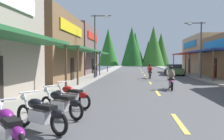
{
  "coord_description": "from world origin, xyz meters",
  "views": [
    {
      "loc": [
        -1.39,
        0.7,
        1.92
      ],
      "look_at": [
        -3.34,
        22.34,
        1.03
      ],
      "focal_mm": 38.81,
      "sensor_mm": 36.0,
      "label": 1
    }
  ],
  "objects": [
    {
      "name": "rider_cruising_lead",
      "position": [
        1.02,
        16.68,
        0.66
      ],
      "size": [
        0.6,
        2.14,
        1.57
      ],
      "rotation": [
        0.0,
        0.0,
        1.51
      ],
      "color": "black",
      "rests_on": "ground"
    },
    {
      "name": "motorcycle_parked_left_1",
      "position": [
        -3.88,
        6.97,
        0.49
      ],
      "size": [
        1.88,
        1.2,
        1.04
      ],
      "rotation": [
        0.0,
        0.0,
        2.6
      ],
      "color": "black",
      "rests_on": "ground"
    },
    {
      "name": "storefront_left_middle",
      "position": [
        -10.84,
        22.54,
        3.06
      ],
      "size": [
        9.44,
        10.6,
        6.12
      ],
      "color": "brown",
      "rests_on": "ground"
    },
    {
      "name": "sidewalk_left",
      "position": [
        -6.0,
        32.23,
        0.06
      ],
      "size": [
        2.12,
        94.46,
        0.12
      ],
      "primitive_type": "cube",
      "color": "#9E9991",
      "rests_on": "ground"
    },
    {
      "name": "ground",
      "position": [
        0.0,
        32.23,
        -0.05
      ],
      "size": [
        9.87,
        94.46,
        0.1
      ],
      "primitive_type": "cube",
      "color": "#4C4C4F"
    },
    {
      "name": "pedestrian_by_shop",
      "position": [
        6.26,
        24.59,
        0.91
      ],
      "size": [
        0.43,
        0.45,
        1.59
      ],
      "rotation": [
        0.0,
        0.0,
        5.57
      ],
      "color": "maroon",
      "rests_on": "ground"
    },
    {
      "name": "treeline_backdrop",
      "position": [
        -0.73,
        81.46,
        5.93
      ],
      "size": [
        24.08,
        13.41,
        13.12
      ],
      "color": "#215E23",
      "rests_on": "ground"
    },
    {
      "name": "centerline_dashes",
      "position": [
        0.0,
        35.99,
        0.01
      ],
      "size": [
        0.16,
        70.81,
        0.01
      ],
      "color": "#E0C64C",
      "rests_on": "ground"
    },
    {
      "name": "motorcycle_parked_left_3",
      "position": [
        -3.9,
        10.24,
        0.49
      ],
      "size": [
        1.86,
        1.23,
        1.04
      ],
      "rotation": [
        0.0,
        0.0,
        2.58
      ],
      "color": "black",
      "rests_on": "ground"
    },
    {
      "name": "storefront_left_far",
      "position": [
        -11.37,
        33.65,
        3.28
      ],
      "size": [
        10.48,
        10.06,
        6.56
      ],
      "color": "brown",
      "rests_on": "ground"
    },
    {
      "name": "motorcycle_parked_left_0",
      "position": [
        -4.0,
        5.5,
        0.49
      ],
      "size": [
        1.51,
        1.66,
        1.04
      ],
      "rotation": [
        0.0,
        0.0,
        2.3
      ],
      "color": "black",
      "rests_on": "ground"
    },
    {
      "name": "streetlamp_left",
      "position": [
        -5.03,
        25.07,
        4.2
      ],
      "size": [
        2.08,
        0.3,
        6.49
      ],
      "color": "#474C51",
      "rests_on": "ground"
    },
    {
      "name": "storefront_right_far",
      "position": [
        10.1,
        38.37,
        2.74
      ],
      "size": [
        7.96,
        11.28,
        5.47
      ],
      "color": "tan",
      "rests_on": "ground"
    },
    {
      "name": "parked_car_curbside",
      "position": [
        3.74,
        32.18,
        0.69
      ],
      "size": [
        2.14,
        4.34,
        1.4
      ],
      "rotation": [
        0.0,
        0.0,
        1.55
      ],
      "color": "#4C723F",
      "rests_on": "ground"
    },
    {
      "name": "pedestrian_waiting",
      "position": [
        -5.47,
        25.96,
        0.89
      ],
      "size": [
        0.45,
        0.43,
        1.55
      ],
      "rotation": [
        0.0,
        0.0,
        2.29
      ],
      "color": "#333F8C",
      "rests_on": "ground"
    },
    {
      "name": "rider_cruising_trailing",
      "position": [
        0.3,
        26.21,
        0.66
      ],
      "size": [
        0.6,
        2.14,
        1.57
      ],
      "rotation": [
        0.0,
        0.0,
        1.54
      ],
      "color": "black",
      "rests_on": "ground"
    },
    {
      "name": "streetlamp_right",
      "position": [
        5.01,
        25.76,
        3.78
      ],
      "size": [
        2.08,
        0.3,
        5.74
      ],
      "color": "#474C51",
      "rests_on": "ground"
    },
    {
      "name": "motorcycle_parked_left_2",
      "position": [
        -3.81,
        8.56,
        0.49
      ],
      "size": [
        1.85,
        1.25,
        1.04
      ],
      "rotation": [
        0.0,
        0.0,
        2.57
      ],
      "color": "black",
      "rests_on": "ground"
    },
    {
      "name": "sidewalk_right",
      "position": [
        6.0,
        32.23,
        0.06
      ],
      "size": [
        2.12,
        94.46,
        0.12
      ],
      "primitive_type": "cube",
      "color": "gray",
      "rests_on": "ground"
    }
  ]
}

